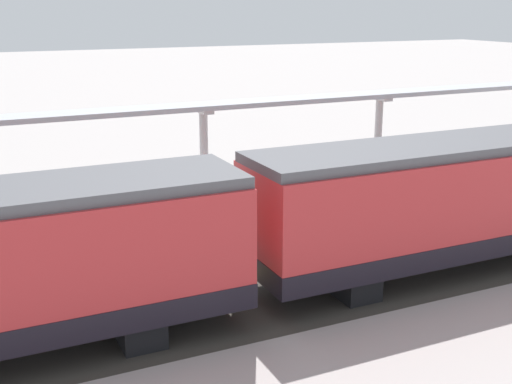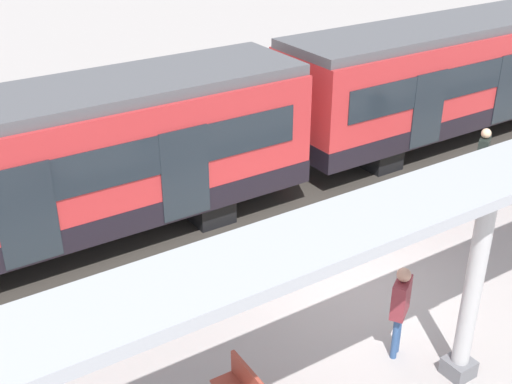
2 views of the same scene
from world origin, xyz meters
The scene contains 11 objects.
ground_plane centered at (0.00, 0.00, 0.00)m, with size 176.00×176.00×0.00m, color #A39C9A.
tactile_edge_strip centered at (-2.91, 0.00, 0.00)m, with size 0.39×38.29×0.01m, color gold.
trackbed centered at (-4.70, 0.00, 0.00)m, with size 3.20×50.29×0.01m, color #38332D.
train_near_carriage centered at (-4.70, -5.24, 1.83)m, with size 2.65×13.10×3.48m.
canopy_pillar_second centered at (2.65, -7.22, 1.80)m, with size 1.10×0.44×3.54m.
canopy_pillar_third centered at (2.65, -0.22, 1.80)m, with size 1.10×0.44×3.54m.
canopy_beam centered at (2.65, -0.19, 3.62)m, with size 1.20×30.69×0.16m, color #A8AAB2.
bench_near_end centered at (1.50, -11.11, 0.44)m, with size 1.51×0.47×0.86m.
bench_mid_platform centered at (1.74, -3.65, 0.44)m, with size 1.51×0.48×0.86m.
passenger_waiting_near_edge centered at (-1.48, 5.13, 1.12)m, with size 0.47×0.56×1.79m.
passenger_by_the_benches centered at (1.72, -0.73, 1.09)m, with size 0.46×0.55×1.74m.
Camera 1 is at (-17.56, 7.32, 6.84)m, focal length 46.27 mm.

